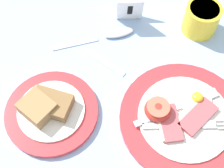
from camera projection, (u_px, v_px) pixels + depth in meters
ground_plane at (154, 119)px, 0.62m from camera, size 3.00×3.00×0.00m
breakfast_plate at (182, 117)px, 0.61m from camera, size 0.25×0.25×0.04m
bread_plate at (49, 110)px, 0.62m from camera, size 0.19×0.19×0.05m
sugar_cup at (201, 18)px, 0.71m from camera, size 0.08×0.08×0.07m
number_card at (130, 7)px, 0.72m from camera, size 0.07×0.05×0.07m
teaspoon_by_saucer at (108, 35)px, 0.72m from camera, size 0.19×0.04×0.01m
teaspoon_near_cup at (133, 80)px, 0.66m from camera, size 0.14×0.15×0.01m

